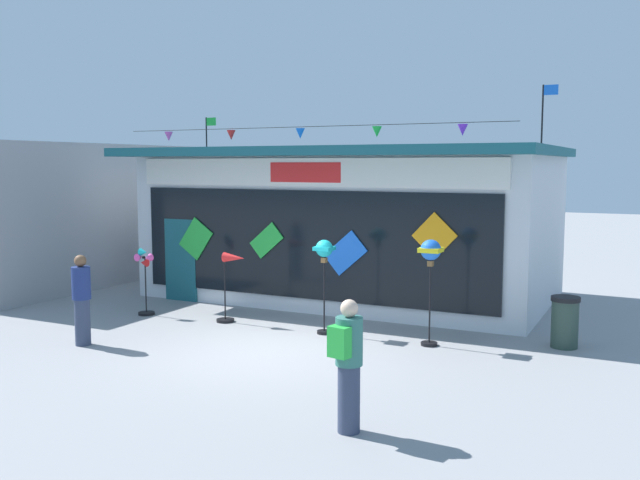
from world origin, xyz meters
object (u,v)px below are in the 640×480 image
Objects in this scene: wind_spinner_far_left at (145,273)px; wind_spinner_center_right at (431,258)px; person_mid_plaza at (348,363)px; kite_shop_building at (353,222)px; trash_bin at (565,322)px; wind_spinner_center_left at (324,257)px; person_near_camera at (82,299)px; wind_spinner_left at (231,276)px.

wind_spinner_far_left is 0.76× the size of wind_spinner_center_right.
wind_spinner_center_right is 1.17× the size of person_mid_plaza.
kite_shop_building reaches higher than trash_bin.
wind_spinner_center_left is 4.59m from person_near_camera.
person_near_camera is 1.79× the size of trash_bin.
wind_spinner_center_left is at bearing 0.00° from wind_spinner_left.
kite_shop_building is 9.27m from person_mid_plaza.
wind_spinner_far_left is at bearing -176.93° from wind_spinner_center_left.
wind_spinner_left is at bearing -103.93° from kite_shop_building.
wind_spinner_center_right is 6.44m from person_near_camera.
kite_shop_building is 5.93× the size of person_near_camera.
person_near_camera is at bearing -3.12° from person_mid_plaza.
trash_bin is at bearing -28.84° from kite_shop_building.
wind_spinner_far_left is at bearing 14.01° from person_near_camera.
person_mid_plaza reaches higher than trash_bin.
person_near_camera is at bearing -74.95° from wind_spinner_far_left.
person_near_camera and person_mid_plaza have the same top height.
kite_shop_building reaches higher than wind_spinner_center_right.
wind_spinner_left is (-1.01, -4.07, -0.88)m from kite_shop_building.
person_near_camera is 8.84m from trash_bin.
wind_spinner_far_left is 8.77m from trash_bin.
wind_spinner_center_right is (2.13, 0.06, 0.11)m from wind_spinner_center_left.
person_mid_plaza is (4.65, -4.41, -0.11)m from wind_spinner_left.
wind_spinner_left is 6.40m from person_mid_plaza.
kite_shop_building is 4.28m from wind_spinner_left.
trash_bin is at bearing 8.89° from wind_spinner_left.
kite_shop_building is 5.93× the size of person_mid_plaza.
wind_spinner_center_left is at bearing -48.54° from person_mid_plaza.
wind_spinner_left is 1.59× the size of trash_bin.
wind_spinner_far_left is 6.46m from wind_spinner_center_right.
wind_spinner_far_left is at bearing -177.43° from wind_spinner_center_right.
wind_spinner_center_left is 2.13m from wind_spinner_center_right.
wind_spinner_left is 0.89× the size of person_mid_plaza.
person_near_camera is at bearing -142.79° from wind_spinner_center_left.
wind_spinner_center_right is 1.17× the size of person_near_camera.
person_near_camera is at bearing -109.83° from kite_shop_building.
wind_spinner_left is 3.11m from person_near_camera.
wind_spinner_center_right is (3.29, -4.01, -0.25)m from kite_shop_building.
wind_spinner_center_left is 0.95× the size of wind_spinner_center_right.
wind_spinner_center_left is 4.61m from trash_bin.
wind_spinner_center_right is 2.09× the size of trash_bin.
person_near_camera reaches higher than trash_bin.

